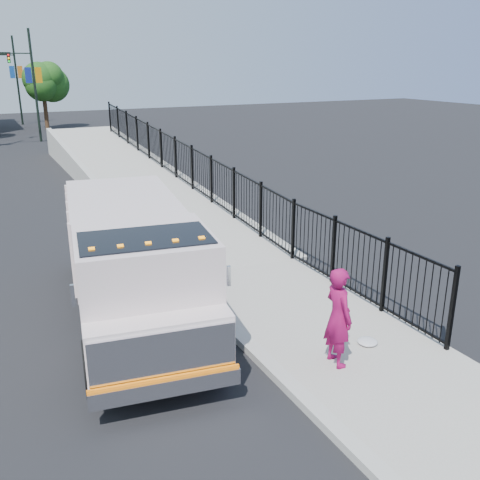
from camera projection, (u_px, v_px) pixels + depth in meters
name	position (u px, v px, depth m)	size (l,w,h in m)	color
ground	(249.00, 350.00, 11.25)	(120.00, 120.00, 0.00)	black
sidewalk	(385.00, 371.00, 10.35)	(3.55, 12.00, 0.12)	#9E998E
curb	(301.00, 397.00, 9.53)	(0.30, 12.00, 0.16)	#ADAAA3
ramp	(134.00, 187.00, 25.71)	(3.95, 24.00, 1.70)	#9E998E
iron_fence	(192.00, 182.00, 22.64)	(0.10, 28.00, 1.80)	black
truck	(133.00, 257.00, 12.11)	(3.74, 8.39, 2.77)	black
worker	(338.00, 317.00, 10.23)	(0.73, 0.48, 2.00)	#8D0C47
debris	(367.00, 342.00, 11.22)	(0.43, 0.43, 0.11)	silver
light_pole_1	(30.00, 81.00, 38.86)	(3.78, 0.22, 8.00)	black
light_pole_3	(13.00, 77.00, 49.71)	(3.78, 0.22, 8.00)	black
tree_1	(43.00, 83.00, 46.24)	(2.81, 2.81, 5.41)	#382314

